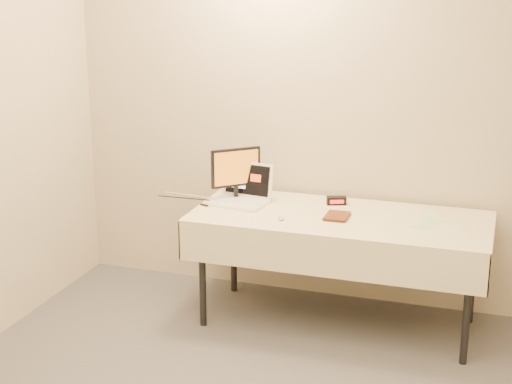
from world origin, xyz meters
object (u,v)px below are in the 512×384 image
(monitor, at_px, (236,170))
(book, at_px, (326,202))
(table, at_px, (340,225))
(laptop, at_px, (242,193))

(monitor, height_order, book, monitor)
(monitor, distance_m, book, 0.68)
(table, bearing_deg, monitor, 170.78)
(table, distance_m, book, 0.19)
(laptop, bearing_deg, book, -4.19)
(table, xyz_separation_m, monitor, (-0.74, 0.12, 0.27))
(laptop, height_order, monitor, monitor)
(laptop, height_order, book, laptop)
(laptop, bearing_deg, monitor, 156.75)
(monitor, bearing_deg, book, -56.16)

